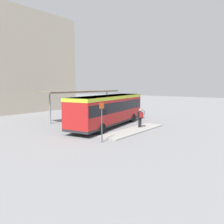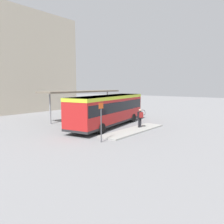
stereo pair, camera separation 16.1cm
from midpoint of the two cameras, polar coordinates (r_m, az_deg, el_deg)
The scene contains 8 objects.
ground_plane at distance 21.56m, azimuth -1.11°, elevation -3.71°, with size 120.00×120.00×0.00m, color gray.
curb_island at distance 19.35m, azimuth 5.56°, elevation -4.79°, with size 7.56×1.80×0.12m.
city_bus at distance 21.31m, azimuth -1.10°, elevation 0.97°, with size 11.07×4.40×3.01m.
pedestrian_waiting at distance 20.31m, azimuth 7.15°, elevation -1.26°, with size 0.50×0.54×1.72m.
bicycle_white at distance 29.75m, azimuth 6.89°, elevation -0.05°, with size 0.48×1.78×0.77m.
bicycle_red at distance 30.05m, azimuth 5.54°, elevation 0.04°, with size 0.48×1.78×0.76m.
station_shelter at distance 26.37m, azimuth -7.98°, elevation 5.22°, with size 10.90×2.60×3.36m.
platform_sign at distance 15.25m, azimuth -2.98°, elevation -2.24°, with size 0.44×0.08×2.80m.
Camera 1 is at (-16.40, -13.41, 4.00)m, focal length 35.00 mm.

